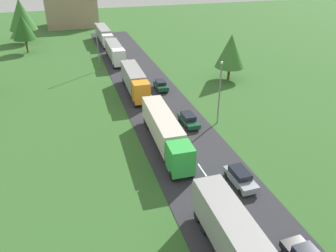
% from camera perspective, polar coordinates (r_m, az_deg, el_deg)
% --- Properties ---
extents(road, '(10.00, 140.00, 0.06)m').
position_cam_1_polar(road, '(35.93, 5.96, -7.65)').
color(road, '#2B2B30').
rests_on(road, ground).
extents(lane_marking_centre, '(0.16, 119.88, 0.01)m').
position_cam_1_polar(lane_marking_centre, '(33.22, 8.46, -11.15)').
color(lane_marking_centre, white).
rests_on(lane_marking_centre, road).
extents(truck_second, '(2.86, 14.44, 3.58)m').
position_cam_1_polar(truck_second, '(38.99, -0.50, -0.76)').
color(truck_second, green).
rests_on(truck_second, road).
extents(truck_third, '(2.74, 12.45, 3.71)m').
position_cam_1_polar(truck_third, '(54.67, -5.70, 7.80)').
color(truck_third, orange).
rests_on(truck_third, road).
extents(truck_fourth, '(2.55, 12.31, 3.58)m').
position_cam_1_polar(truck_fourth, '(72.23, -9.00, 12.47)').
color(truck_fourth, white).
rests_on(truck_fourth, road).
extents(truck_fifth, '(2.77, 14.22, 3.57)m').
position_cam_1_polar(truck_fifth, '(88.07, -10.85, 15.10)').
color(truck_fifth, white).
rests_on(truck_fifth, road).
extents(car_third, '(1.83, 4.32, 1.56)m').
position_cam_1_polar(car_third, '(34.23, 12.21, -8.53)').
color(car_third, '#8C939E').
rests_on(car_third, road).
extents(car_fourth, '(1.78, 4.32, 1.49)m').
position_cam_1_polar(car_fourth, '(44.54, 3.52, 1.13)').
color(car_fourth, '#19472D').
rests_on(car_fourth, road).
extents(car_fifth, '(1.81, 4.05, 1.49)m').
position_cam_1_polar(car_fifth, '(56.12, -1.24, 6.99)').
color(car_fifth, '#19472D').
rests_on(car_fifth, road).
extents(lamppost_second, '(0.36, 0.36, 8.56)m').
position_cam_1_polar(lamppost_second, '(43.93, 8.79, 6.08)').
color(lamppost_second, slate).
rests_on(lamppost_second, ground).
extents(lamppost_third, '(0.36, 0.36, 9.01)m').
position_cam_1_polar(lamppost_third, '(65.93, -11.91, 13.37)').
color(lamppost_third, slate).
rests_on(lamppost_third, ground).
extents(tree_oak, '(5.21, 5.21, 8.04)m').
position_cam_1_polar(tree_oak, '(60.69, 10.61, 12.43)').
color(tree_oak, '#513823').
rests_on(tree_oak, ground).
extents(tree_birch, '(4.91, 4.91, 8.42)m').
position_cam_1_polar(tree_birch, '(83.07, -23.43, 15.18)').
color(tree_birch, '#513823').
rests_on(tree_birch, ground).
extents(tree_maple, '(6.62, 6.62, 10.52)m').
position_cam_1_polar(tree_maple, '(92.65, -23.71, 16.97)').
color(tree_maple, '#513823').
rests_on(tree_maple, ground).
extents(distant_building, '(14.69, 11.49, 9.07)m').
position_cam_1_polar(distant_building, '(110.55, -16.10, 18.35)').
color(distant_building, '#9E846B').
rests_on(distant_building, ground).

